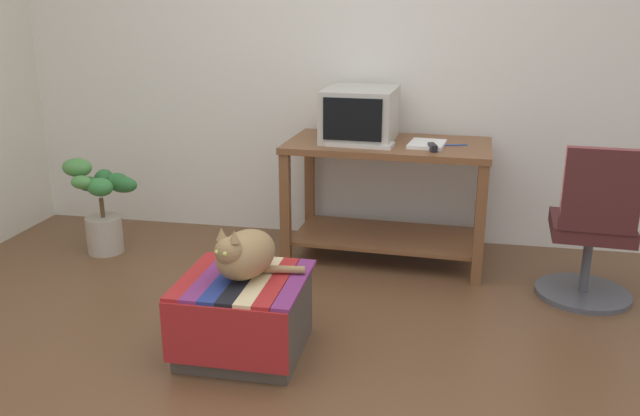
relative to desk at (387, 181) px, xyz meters
The scene contains 12 objects.
ground_plane 1.71m from the desk, 100.10° to the right, with size 14.00×14.00×0.00m, color brown.
back_wall 0.95m from the desk, 122.36° to the left, with size 8.00×0.10×2.60m, color silver.
desk is the anchor object (origin of this frame).
tv_monitor 0.45m from the desk, 162.57° to the left, with size 0.45×0.55×0.32m.
keyboard 0.33m from the desk, 137.84° to the right, with size 0.40×0.15×0.02m, color beige.
book 0.35m from the desk, 14.49° to the right, with size 0.20×0.26×0.02m, color white.
ottoman_with_blanket 1.47m from the desk, 111.78° to the right, with size 0.57×0.58×0.37m.
cat 1.42m from the desk, 111.48° to the right, with size 0.42×0.40×0.27m.
potted_plant 1.86m from the desk, behind, with size 0.46×0.37×0.64m.
office_chair 1.24m from the desk, 20.29° to the right, with size 0.52×0.52×0.89m.
stapler 0.43m from the desk, 34.94° to the right, with size 0.04×0.11×0.04m, color black.
pen 0.48m from the desk, ahead, with size 0.01×0.01×0.14m, color #2351B2.
Camera 1 is at (0.64, -2.37, 1.58)m, focal length 36.56 mm.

